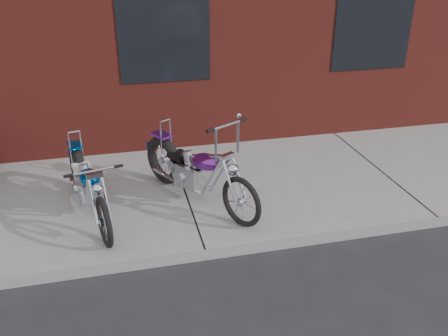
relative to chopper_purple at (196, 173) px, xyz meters
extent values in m
plane|color=#2B2B2E|center=(-0.12, -1.14, -0.55)|extent=(120.00, 120.00, 0.00)
cube|color=gray|center=(-0.12, 0.36, -0.48)|extent=(22.00, 3.00, 0.15)
torus|color=black|center=(-0.28, 0.49, -0.05)|extent=(0.47, 0.69, 0.71)
torus|color=black|center=(0.48, -0.86, -0.08)|extent=(0.38, 0.59, 0.64)
cube|color=#A8A8A9|center=(0.03, -0.06, -0.06)|extent=(0.44, 0.48, 0.30)
ellipsoid|color=#6C1D89|center=(0.17, -0.30, 0.23)|extent=(0.49, 0.60, 0.30)
cube|color=black|center=(-0.10, 0.17, 0.14)|extent=(0.34, 0.36, 0.06)
cylinder|color=silver|center=(0.42, -0.75, 0.18)|extent=(0.18, 0.27, 0.53)
cylinder|color=silver|center=(0.36, -0.64, 0.83)|extent=(0.49, 0.29, 0.03)
cylinder|color=silver|center=(-0.24, 0.43, 0.33)|extent=(0.03, 0.03, 0.47)
cylinder|color=silver|center=(0.03, 0.19, -0.18)|extent=(0.48, 0.80, 0.05)
torus|color=black|center=(-1.49, 0.50, -0.07)|extent=(0.28, 0.68, 0.67)
torus|color=black|center=(-1.16, -0.92, -0.10)|extent=(0.20, 0.60, 0.60)
cube|color=#A8A8A9|center=(-1.36, -0.08, -0.08)|extent=(0.34, 0.42, 0.28)
ellipsoid|color=#0051A8|center=(-1.30, -0.33, 0.19)|extent=(0.35, 0.55, 0.28)
cube|color=beige|center=(-1.41, 0.16, 0.11)|extent=(0.27, 0.30, 0.06)
cylinder|color=silver|center=(-1.19, -0.80, 0.14)|extent=(0.10, 0.27, 0.50)
cylinder|color=silver|center=(-1.22, -0.69, 0.44)|extent=(0.50, 0.14, 0.03)
cylinder|color=silver|center=(-1.47, 0.43, 0.28)|extent=(0.02, 0.02, 0.44)
cylinder|color=silver|center=(-1.30, 0.14, -0.20)|extent=(0.23, 0.82, 0.04)
camera|label=1|loc=(-0.94, -5.50, 2.73)|focal=38.00mm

